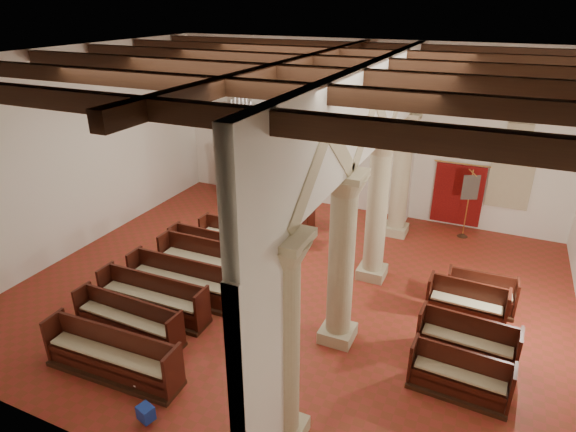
% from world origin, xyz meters
% --- Properties ---
extents(floor, '(14.00, 14.00, 0.00)m').
position_xyz_m(floor, '(0.00, 0.00, 0.00)').
color(floor, maroon).
rests_on(floor, ground).
extents(ceiling, '(14.00, 14.00, 0.00)m').
position_xyz_m(ceiling, '(0.00, 0.00, 6.00)').
color(ceiling, '#302010').
rests_on(ceiling, wall_back).
extents(wall_back, '(14.00, 0.02, 6.00)m').
position_xyz_m(wall_back, '(0.00, 6.00, 3.00)').
color(wall_back, white).
rests_on(wall_back, floor).
extents(wall_front, '(14.00, 0.02, 6.00)m').
position_xyz_m(wall_front, '(0.00, -6.00, 3.00)').
color(wall_front, white).
rests_on(wall_front, floor).
extents(wall_left, '(0.02, 12.00, 6.00)m').
position_xyz_m(wall_left, '(-7.00, 0.00, 3.00)').
color(wall_left, white).
rests_on(wall_left, floor).
extents(ceiling_beams, '(13.80, 11.80, 0.30)m').
position_xyz_m(ceiling_beams, '(0.00, 0.00, 5.82)').
color(ceiling_beams, '#321D10').
rests_on(ceiling_beams, wall_back).
extents(arcade, '(0.90, 11.90, 6.00)m').
position_xyz_m(arcade, '(1.80, 0.00, 3.56)').
color(arcade, '#BCB18C').
rests_on(arcade, floor).
extents(window_back, '(1.00, 0.03, 2.20)m').
position_xyz_m(window_back, '(5.00, 5.98, 2.20)').
color(window_back, '#377C5F').
rests_on(window_back, wall_back).
extents(pipe_organ, '(2.10, 0.85, 4.40)m').
position_xyz_m(pipe_organ, '(-4.50, 5.50, 1.37)').
color(pipe_organ, '#321D10').
rests_on(pipe_organ, floor).
extents(lectern, '(0.56, 0.58, 1.21)m').
position_xyz_m(lectern, '(-2.91, 4.20, 0.50)').
color(lectern, '#32210F').
rests_on(lectern, floor).
extents(dossal_curtain, '(1.80, 0.07, 2.17)m').
position_xyz_m(dossal_curtain, '(3.50, 5.92, 1.17)').
color(dossal_curtain, maroon).
rests_on(dossal_curtain, floor).
extents(processional_banner, '(0.49, 0.63, 2.32)m').
position_xyz_m(processional_banner, '(3.88, 5.19, 0.79)').
color(processional_banner, '#321D10').
rests_on(processional_banner, floor).
extents(hymnal_box_a, '(0.34, 0.31, 0.29)m').
position_xyz_m(hymnal_box_a, '(-0.63, -5.25, 0.25)').
color(hymnal_box_a, '#162498').
rests_on(hymnal_box_a, floor).
extents(hymnal_box_b, '(0.42, 0.38, 0.34)m').
position_xyz_m(hymnal_box_b, '(-0.41, -2.08, 0.27)').
color(hymnal_box_b, navy).
rests_on(hymnal_box_b, floor).
extents(hymnal_box_c, '(0.34, 0.28, 0.33)m').
position_xyz_m(hymnal_box_c, '(-0.84, -0.90, 0.26)').
color(hymnal_box_c, '#163299').
rests_on(hymnal_box_c, floor).
extents(tube_heater_a, '(1.10, 0.22, 0.11)m').
position_xyz_m(tube_heater_a, '(-1.85, -4.64, 0.16)').
color(tube_heater_a, silver).
rests_on(tube_heater_a, floor).
extents(tube_heater_b, '(0.97, 0.46, 0.10)m').
position_xyz_m(tube_heater_b, '(-2.77, -4.12, 0.16)').
color(tube_heater_b, white).
rests_on(tube_heater_b, floor).
extents(nave_pew_0, '(3.09, 0.82, 1.07)m').
position_xyz_m(nave_pew_0, '(-2.06, -4.51, 0.35)').
color(nave_pew_0, '#321D10').
rests_on(nave_pew_0, floor).
extents(nave_pew_1, '(2.81, 0.71, 0.97)m').
position_xyz_m(nave_pew_1, '(-2.63, -3.39, 0.32)').
color(nave_pew_1, '#321D10').
rests_on(nave_pew_1, floor).
extents(nave_pew_2, '(2.92, 0.74, 1.05)m').
position_xyz_m(nave_pew_2, '(-2.64, -2.48, 0.35)').
color(nave_pew_2, '#321D10').
rests_on(nave_pew_2, floor).
extents(nave_pew_3, '(3.12, 0.77, 1.08)m').
position_xyz_m(nave_pew_3, '(-2.40, -1.55, 0.35)').
color(nave_pew_3, '#321D10').
rests_on(nave_pew_3, floor).
extents(nave_pew_4, '(2.91, 0.78, 1.13)m').
position_xyz_m(nave_pew_4, '(-2.35, -0.46, 0.37)').
color(nave_pew_4, '#321D10').
rests_on(nave_pew_4, floor).
extents(nave_pew_5, '(2.93, 0.70, 0.99)m').
position_xyz_m(nave_pew_5, '(-2.62, 0.30, 0.33)').
color(nave_pew_5, '#321D10').
rests_on(nave_pew_5, floor).
extents(nave_pew_6, '(2.71, 0.68, 0.97)m').
position_xyz_m(nave_pew_6, '(-2.31, 1.31, 0.32)').
color(nave_pew_6, '#321D10').
rests_on(nave_pew_6, floor).
extents(nave_pew_7, '(2.93, 0.77, 0.99)m').
position_xyz_m(nave_pew_7, '(-2.13, 2.40, 0.32)').
color(nave_pew_7, '#321D10').
rests_on(nave_pew_7, floor).
extents(nave_pew_8, '(2.68, 0.83, 1.07)m').
position_xyz_m(nave_pew_8, '(-2.14, 3.50, 0.35)').
color(nave_pew_8, '#321D10').
rests_on(nave_pew_8, floor).
extents(aisle_pew_0, '(1.95, 0.74, 0.96)m').
position_xyz_m(aisle_pew_0, '(4.52, -2.15, 0.32)').
color(aisle_pew_0, '#321D10').
rests_on(aisle_pew_0, floor).
extents(aisle_pew_1, '(2.08, 0.81, 1.04)m').
position_xyz_m(aisle_pew_1, '(4.54, -1.06, 0.35)').
color(aisle_pew_1, '#321D10').
rests_on(aisle_pew_1, floor).
extents(aisle_pew_2, '(1.86, 0.74, 1.03)m').
position_xyz_m(aisle_pew_2, '(4.40, 0.40, 0.35)').
color(aisle_pew_2, '#321D10').
rests_on(aisle_pew_2, floor).
extents(aisle_pew_3, '(1.69, 0.72, 0.97)m').
position_xyz_m(aisle_pew_3, '(4.68, 1.09, 0.33)').
color(aisle_pew_3, '#321D10').
rests_on(aisle_pew_3, floor).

